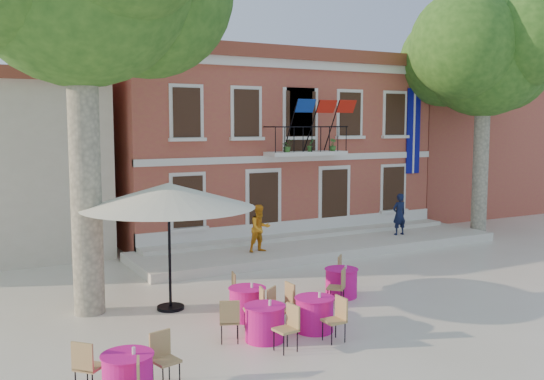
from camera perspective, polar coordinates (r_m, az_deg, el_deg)
The scene contains 13 objects.
ground at distance 17.79m, azimuth 7.15°, elevation -8.83°, with size 90.00×90.00×0.00m, color beige.
main_building at distance 26.80m, azimuth -1.77°, elevation 4.47°, with size 13.50×9.59×7.50m.
neighbor_east at distance 34.67m, azimuth 15.48°, elevation 3.73°, with size 9.40×9.40×6.40m.
terrace at distance 22.39m, azimuth 4.74°, elevation -5.26°, with size 14.00×3.40×0.30m, color silver.
plane_tree_east at distance 26.55m, azimuth 19.38°, elevation 11.85°, with size 5.08×5.08×9.98m.
patio_umbrella at distance 15.06m, azimuth -9.71°, elevation -0.54°, with size 4.27×4.27×3.18m.
pedestrian_navy at distance 24.08m, azimuth 11.88°, elevation -2.24°, with size 0.59×0.39×1.62m, color black.
pedestrian_orange at distance 20.45m, azimuth -1.13°, elevation -3.63°, with size 0.78×0.61×1.61m, color orange.
cafe_table_0 at distance 13.21m, azimuth -0.69°, elevation -12.23°, with size 1.86×1.72×0.95m.
cafe_table_1 at distance 13.81m, azimuth 4.02°, elevation -11.45°, with size 0.90×1.92×0.95m.
cafe_table_2 at distance 10.92m, azimuth -13.43°, elevation -16.46°, with size 1.79×1.82×0.95m.
cafe_table_3 at distance 14.56m, azimuth -2.34°, elevation -10.50°, with size 0.90×1.96×0.95m.
cafe_table_4 at distance 16.46m, azimuth 6.54°, elevation -8.55°, with size 1.67×1.64×0.95m.
Camera 1 is at (-10.06, -13.93, 4.62)m, focal length 40.00 mm.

